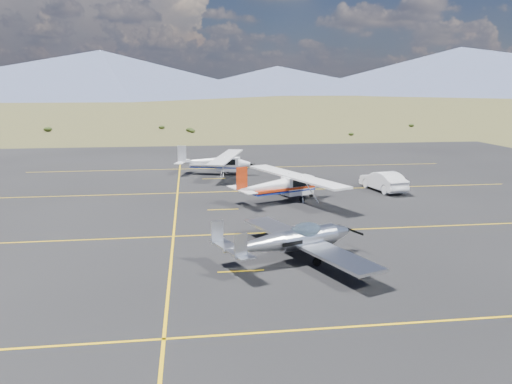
# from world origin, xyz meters

# --- Properties ---
(ground) EXTENTS (1600.00, 1600.00, 0.00)m
(ground) POSITION_xyz_m (0.00, 0.00, 0.00)
(ground) COLOR #383D1C
(ground) RESTS_ON ground
(apron) EXTENTS (72.00, 72.00, 0.02)m
(apron) POSITION_xyz_m (0.00, 7.00, 0.00)
(apron) COLOR black
(apron) RESTS_ON ground
(aircraft_low_wing) EXTENTS (6.77, 9.05, 2.00)m
(aircraft_low_wing) POSITION_xyz_m (-0.51, -2.38, 0.96)
(aircraft_low_wing) COLOR #B9BCC1
(aircraft_low_wing) RESTS_ON apron
(aircraft_cessna) EXTENTS (7.46, 10.11, 2.63)m
(aircraft_cessna) POSITION_xyz_m (1.25, 9.40, 1.17)
(aircraft_cessna) COLOR white
(aircraft_cessna) RESTS_ON apron
(aircraft_plain) EXTENTS (6.60, 9.95, 2.53)m
(aircraft_plain) POSITION_xyz_m (-2.76, 20.69, 1.12)
(aircraft_plain) COLOR white
(aircraft_plain) RESTS_ON apron
(sedan) EXTENTS (2.39, 4.71, 1.48)m
(sedan) POSITION_xyz_m (9.42, 11.83, 0.75)
(sedan) COLOR white
(sedan) RESTS_ON apron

